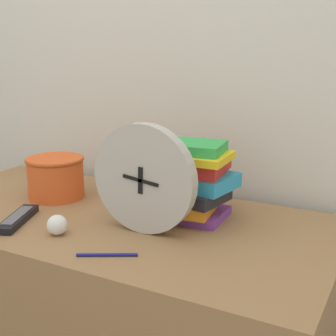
% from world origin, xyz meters
% --- Properties ---
extents(wall_back, '(6.00, 0.04, 2.40)m').
position_xyz_m(wall_back, '(0.00, 0.72, 1.20)').
color(wall_back, silver).
rests_on(wall_back, ground_plane).
extents(desk, '(1.34, 0.65, 0.73)m').
position_xyz_m(desk, '(0.00, 0.32, 0.37)').
color(desk, olive).
rests_on(desk, ground_plane).
extents(desk_clock, '(0.30, 0.04, 0.30)m').
position_xyz_m(desk_clock, '(0.17, 0.27, 0.88)').
color(desk_clock, '#B7B2A8').
rests_on(desk_clock, desk).
extents(book_stack, '(0.25, 0.23, 0.23)m').
position_xyz_m(book_stack, '(0.23, 0.43, 0.85)').
color(book_stack, '#7A3899').
rests_on(book_stack, desk).
extents(basket, '(0.19, 0.19, 0.13)m').
position_xyz_m(basket, '(-0.24, 0.39, 0.81)').
color(basket, '#E05623').
rests_on(basket, desk).
extents(tv_remote, '(0.12, 0.20, 0.02)m').
position_xyz_m(tv_remote, '(-0.19, 0.16, 0.75)').
color(tv_remote, black).
rests_on(tv_remote, desk).
extents(crumpled_paper_ball, '(0.05, 0.05, 0.05)m').
position_xyz_m(crumpled_paper_ball, '(-0.03, 0.14, 0.76)').
color(crumpled_paper_ball, white).
rests_on(crumpled_paper_ball, desk).
extents(pen, '(0.13, 0.08, 0.01)m').
position_xyz_m(pen, '(0.17, 0.09, 0.74)').
color(pen, navy).
rests_on(pen, desk).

